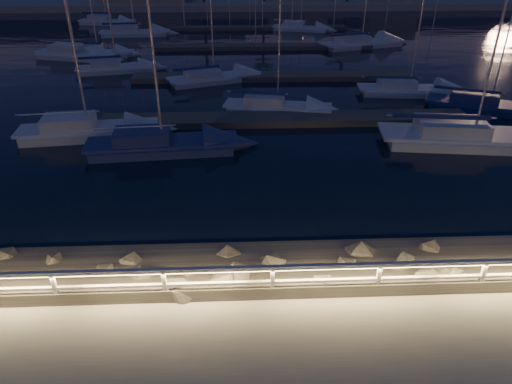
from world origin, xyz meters
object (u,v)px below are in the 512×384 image
guard_rail (342,272)px  sailboat_h (486,104)px  sailboat_f (275,106)px  sailboat_l (360,43)px  sailboat_g (212,77)px  sailboat_n (133,32)px  sailboat_c (406,89)px  sailboat_j (96,52)px  sailboat_d (468,136)px  sailboat_b (158,143)px  sailboat_i (74,54)px  sailboat_e (115,67)px  sailboat_m (105,21)px  sailboat_a (85,129)px  sailboat_k (299,27)px

guard_rail → sailboat_h: 22.06m
sailboat_f → sailboat_l: size_ratio=0.77×
sailboat_g → sailboat_f: bearing=-80.0°
sailboat_h → sailboat_n: bearing=159.3°
sailboat_c → sailboat_j: bearing=157.7°
sailboat_c → sailboat_d: (0.22, -9.23, 0.07)m
sailboat_b → sailboat_l: sailboat_l is taller
sailboat_f → sailboat_i: bearing=148.8°
sailboat_j → sailboat_l: bearing=11.3°
sailboat_f → sailboat_e: bearing=150.6°
sailboat_d → sailboat_i: size_ratio=1.25×
sailboat_m → sailboat_e: bearing=-63.2°
sailboat_a → sailboat_n: (-3.55, 32.02, -0.01)m
sailboat_a → sailboat_j: bearing=96.4°
guard_rail → sailboat_m: sailboat_m is taller
sailboat_n → sailboat_j: bearing=-102.2°
sailboat_j → sailboat_i: bearing=-143.5°
sailboat_j → sailboat_k: sailboat_k is taller
sailboat_h → sailboat_a: bearing=-147.0°
sailboat_l → sailboat_m: sailboat_l is taller
sailboat_f → sailboat_n: size_ratio=0.86×
sailboat_f → sailboat_m: size_ratio=0.91×
sailboat_e → sailboat_i: sailboat_i is taller
sailboat_d → sailboat_l: sailboat_d is taller
guard_rail → sailboat_b: size_ratio=3.37×
sailboat_k → sailboat_h: bearing=-58.2°
sailboat_k → sailboat_j: bearing=-129.8°
sailboat_e → sailboat_h: size_ratio=0.84×
sailboat_f → sailboat_n: sailboat_n is taller
sailboat_g → sailboat_h: bearing=-43.5°
sailboat_c → sailboat_e: sailboat_c is taller
sailboat_a → sailboat_n: sailboat_n is taller
guard_rail → sailboat_g: sailboat_g is taller
sailboat_f → sailboat_c: bearing=31.9°
sailboat_h → sailboat_l: 21.04m
sailboat_l → sailboat_f: bearing=-136.1°
guard_rail → sailboat_f: bearing=91.4°
sailboat_f → sailboat_l: (10.50, 20.55, 0.03)m
sailboat_i → sailboat_n: (3.12, 12.00, -0.02)m
sailboat_h → sailboat_l: (-3.08, 20.81, 0.03)m
sailboat_e → sailboat_a: bearing=-94.5°
guard_rail → sailboat_e: bearing=114.2°
sailboat_i → sailboat_n: 12.39m
sailboat_l → sailboat_n: bearing=143.7°
sailboat_b → sailboat_j: 25.08m
sailboat_c → sailboat_i: sailboat_i is taller
sailboat_h → sailboat_b: bearing=-139.3°
sailboat_a → sailboat_k: bearing=58.2°
sailboat_f → sailboat_l: sailboat_l is taller
sailboat_l → sailboat_c: bearing=-111.9°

